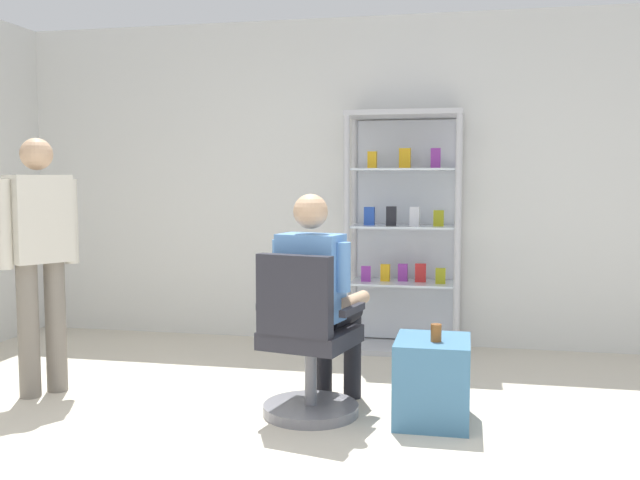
{
  "coord_description": "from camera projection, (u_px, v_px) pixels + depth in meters",
  "views": [
    {
      "loc": [
        0.89,
        -2.9,
        1.37
      ],
      "look_at": [
        0.01,
        1.34,
        1.0
      ],
      "focal_mm": 39.72,
      "sensor_mm": 36.0,
      "label": 1
    }
  ],
  "objects": [
    {
      "name": "back_wall",
      "position": [
        359.0,
        182.0,
        5.94
      ],
      "size": [
        6.0,
        0.1,
        2.7
      ],
      "primitive_type": "cube",
      "color": "silver",
      "rests_on": "ground"
    },
    {
      "name": "seated_shopkeeper",
      "position": [
        319.0,
        291.0,
        4.18
      ],
      "size": [
        0.55,
        0.61,
        1.29
      ],
      "color": "black",
      "rests_on": "ground"
    },
    {
      "name": "standing_customer",
      "position": [
        40.0,
        249.0,
        4.46
      ],
      "size": [
        0.37,
        0.46,
        1.63
      ],
      "color": "slate",
      "rests_on": "ground"
    },
    {
      "name": "tea_glass",
      "position": [
        436.0,
        333.0,
        3.92
      ],
      "size": [
        0.06,
        0.06,
        0.1
      ],
      "primitive_type": "cylinder",
      "color": "brown",
      "rests_on": "storage_crate"
    },
    {
      "name": "office_chair",
      "position": [
        307.0,
        350.0,
        4.06
      ],
      "size": [
        0.61,
        0.58,
        0.96
      ],
      "color": "slate",
      "rests_on": "ground"
    },
    {
      "name": "display_cabinet_main",
      "position": [
        404.0,
        231.0,
        5.66
      ],
      "size": [
        0.9,
        0.45,
        1.9
      ],
      "color": "#B7B7BC",
      "rests_on": "ground"
    },
    {
      "name": "storage_crate",
      "position": [
        432.0,
        380.0,
        4.0
      ],
      "size": [
        0.41,
        0.47,
        0.48
      ],
      "primitive_type": "cube",
      "color": "teal",
      "rests_on": "ground"
    }
  ]
}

